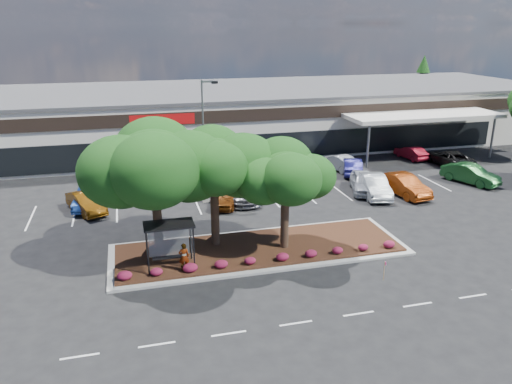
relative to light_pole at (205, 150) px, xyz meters
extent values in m
plane|color=black|center=(3.64, -13.69, -4.16)|extent=(160.00, 160.00, 0.00)
cube|color=silver|center=(3.64, 20.31, -1.16)|extent=(80.00, 20.00, 6.00)
cube|color=#4A494C|center=(3.64, 20.31, 1.94)|extent=(80.40, 20.40, 0.30)
cube|color=black|center=(3.64, 10.26, 0.64)|extent=(80.00, 0.25, 1.20)
cube|color=black|center=(3.64, 10.26, -2.56)|extent=(60.00, 0.18, 2.60)
cube|color=red|center=(-2.36, 10.19, 0.64)|extent=(6.00, 0.12, 1.00)
cube|color=silver|center=(23.64, 7.81, 0.24)|extent=(16.00, 5.00, 0.40)
cylinder|color=gray|center=(16.64, 5.81, -2.06)|extent=(0.24, 0.24, 4.20)
cylinder|color=gray|center=(30.64, 5.81, -2.06)|extent=(0.24, 0.24, 4.20)
cube|color=#ACACA7|center=(1.64, -9.69, -4.08)|extent=(18.00, 6.00, 0.15)
cube|color=#472817|center=(1.64, -9.69, -3.96)|extent=(17.20, 5.20, 0.12)
cube|color=silver|center=(-8.36, -17.69, -4.15)|extent=(1.60, 0.12, 0.01)
cube|color=silver|center=(-5.16, -17.69, -4.15)|extent=(1.60, 0.12, 0.01)
cube|color=silver|center=(-1.96, -17.69, -4.15)|extent=(1.60, 0.12, 0.01)
cube|color=silver|center=(1.24, -17.69, -4.15)|extent=(1.60, 0.12, 0.01)
cube|color=silver|center=(4.44, -17.69, -4.15)|extent=(1.60, 0.12, 0.01)
cube|color=silver|center=(7.64, -17.69, -4.15)|extent=(1.60, 0.12, 0.01)
cube|color=silver|center=(10.84, -17.69, -4.15)|extent=(1.60, 0.12, 0.01)
cube|color=silver|center=(-12.86, -0.19, -4.15)|extent=(0.12, 5.00, 0.01)
cube|color=silver|center=(-9.86, -0.19, -4.15)|extent=(0.12, 5.00, 0.01)
cube|color=silver|center=(-6.86, -0.19, -4.15)|extent=(0.12, 5.00, 0.01)
cube|color=silver|center=(-3.86, -0.19, -4.15)|extent=(0.12, 5.00, 0.01)
cube|color=silver|center=(-0.86, -0.19, -4.15)|extent=(0.12, 5.00, 0.01)
cube|color=silver|center=(2.14, -0.19, -4.15)|extent=(0.12, 5.00, 0.01)
cube|color=silver|center=(5.14, -0.19, -4.15)|extent=(0.12, 5.00, 0.01)
cube|color=silver|center=(8.14, -0.19, -4.15)|extent=(0.12, 5.00, 0.01)
cube|color=silver|center=(11.14, -0.19, -4.15)|extent=(0.12, 5.00, 0.01)
cube|color=silver|center=(14.14, -0.19, -4.15)|extent=(0.12, 5.00, 0.01)
cube|color=silver|center=(17.14, -0.19, -4.15)|extent=(0.12, 5.00, 0.01)
cube|color=silver|center=(20.14, -0.19, -4.15)|extent=(0.12, 5.00, 0.01)
cylinder|color=black|center=(-5.11, -10.24, -2.65)|extent=(0.08, 0.08, 2.50)
cylinder|color=black|center=(-2.61, -10.24, -2.65)|extent=(0.08, 0.08, 2.50)
cylinder|color=black|center=(-5.11, -11.54, -2.65)|extent=(0.08, 0.08, 2.50)
cylinder|color=black|center=(-2.61, -11.54, -2.65)|extent=(0.08, 0.08, 2.50)
cube|color=black|center=(-3.86, -10.89, -1.36)|extent=(2.75, 1.55, 0.10)
cube|color=silver|center=(-3.86, -10.24, -2.52)|extent=(2.30, 0.03, 2.00)
cube|color=black|center=(-3.86, -10.64, -3.45)|extent=(2.00, 0.35, 0.06)
cone|color=#143C0F|center=(37.64, 30.31, 0.34)|extent=(3.96, 3.96, 9.00)
imported|color=#594C47|center=(-3.18, -11.53, -3.09)|extent=(0.59, 0.39, 1.61)
cube|color=#ACACA7|center=(-0.10, 0.03, -3.96)|extent=(0.50, 0.50, 0.40)
cylinder|color=gray|center=(-0.10, 0.03, 0.75)|extent=(0.14, 0.14, 9.02)
cube|color=gray|center=(0.33, -0.10, 5.11)|extent=(0.93, 0.47, 0.14)
cube|color=black|center=(0.81, -0.24, 5.04)|extent=(0.52, 0.42, 0.18)
cube|color=tan|center=(7.21, -14.99, -3.61)|extent=(0.03, 0.03, 1.10)
cube|color=#FF439E|center=(7.26, -14.99, -3.15)|extent=(0.02, 0.14, 0.18)
imported|color=navy|center=(-8.74, 1.16, -3.37)|extent=(2.62, 5.04, 1.58)
imported|color=#623606|center=(-9.00, 0.02, -3.42)|extent=(3.27, 4.72, 1.47)
imported|color=#68300C|center=(1.32, -1.28, -3.47)|extent=(3.19, 4.36, 1.38)
imported|color=#58585F|center=(2.66, -0.13, -3.35)|extent=(2.30, 5.61, 1.63)
imported|color=silver|center=(12.95, -0.86, -3.34)|extent=(3.36, 5.16, 1.63)
imported|color=#ABB2B7|center=(13.31, -2.00, -3.31)|extent=(2.83, 5.43, 1.70)
imported|color=maroon|center=(15.76, -2.47, -3.32)|extent=(2.52, 5.32, 1.68)
imported|color=#174C1F|center=(23.06, -1.10, -3.34)|extent=(3.51, 5.27, 1.64)
imported|color=#101356|center=(-6.44, 4.61, -3.43)|extent=(2.71, 4.69, 1.46)
imported|color=brown|center=(-3.53, 7.56, -3.39)|extent=(2.74, 4.91, 1.53)
imported|color=#A7A9B3|center=(2.22, 7.88, -3.42)|extent=(1.91, 4.60, 1.48)
imported|color=navy|center=(4.41, 4.36, -3.48)|extent=(2.99, 5.20, 1.36)
imported|color=navy|center=(8.84, 4.58, -3.42)|extent=(3.74, 5.80, 1.49)
imported|color=#9DA3A9|center=(13.64, 5.73, -3.42)|extent=(2.74, 4.77, 1.49)
imported|color=#151454|center=(14.29, 4.12, -3.40)|extent=(3.18, 4.85, 1.51)
imported|color=maroon|center=(22.51, 7.59, -3.50)|extent=(1.87, 4.17, 1.33)
imported|color=black|center=(24.73, 4.35, -3.40)|extent=(2.66, 5.52, 1.52)
camera|label=1|loc=(-5.68, -36.63, 9.12)|focal=35.00mm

